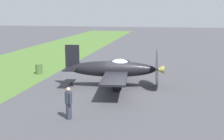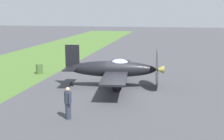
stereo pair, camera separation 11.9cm
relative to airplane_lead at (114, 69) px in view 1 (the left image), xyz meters
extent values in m
plane|color=#424247|center=(1.12, 0.57, -1.37)|extent=(160.00, 160.00, 0.00)
ellipsoid|color=black|center=(0.02, -0.15, 0.01)|extent=(1.86, 6.55, 1.18)
cube|color=black|center=(-0.02, 0.23, -0.14)|extent=(9.25, 2.57, 0.13)
cube|color=black|center=(0.33, -3.08, 0.86)|extent=(0.21, 1.05, 1.81)
cube|color=black|center=(0.33, -3.08, 0.10)|extent=(3.12, 1.17, 0.10)
cone|color=#B7B24C|center=(-0.35, 3.30, 0.01)|extent=(0.68, 0.73, 0.61)
cylinder|color=#4C4C51|center=(-0.33, 3.11, 0.01)|extent=(3.03, 0.36, 3.04)
ellipsoid|color=#8CB2C6|center=(-0.04, 0.42, 0.42)|extent=(0.80, 1.39, 0.67)
cylinder|color=black|center=(-1.41, 0.18, -1.05)|extent=(0.28, 0.67, 0.65)
cylinder|color=black|center=(-1.41, 0.18, -0.59)|extent=(0.11, 0.11, 0.91)
cylinder|color=black|center=(1.34, 0.47, -1.05)|extent=(0.28, 0.67, 0.65)
cylinder|color=black|center=(1.34, 0.47, -0.59)|extent=(0.11, 0.11, 0.91)
cylinder|color=black|center=(0.34, -3.17, -1.22)|extent=(0.15, 0.31, 0.30)
cylinder|color=#2D3342|center=(7.08, -1.11, -0.93)|extent=(0.30, 0.30, 0.88)
cylinder|color=#2D3342|center=(7.08, -1.11, -0.18)|extent=(0.38, 0.38, 0.62)
sphere|color=tan|center=(7.08, -1.11, 0.24)|extent=(0.23, 0.23, 0.23)
cylinder|color=#2D3342|center=(6.87, -1.27, -0.18)|extent=(0.11, 0.11, 0.59)
cylinder|color=#2D3342|center=(7.28, -0.95, -0.18)|extent=(0.11, 0.11, 0.59)
cylinder|color=#476633|center=(-3.38, -7.46, -0.92)|extent=(0.60, 0.60, 0.90)
camera|label=1|loc=(21.71, 4.00, 4.32)|focal=49.00mm
camera|label=2|loc=(21.69, 4.11, 4.32)|focal=49.00mm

